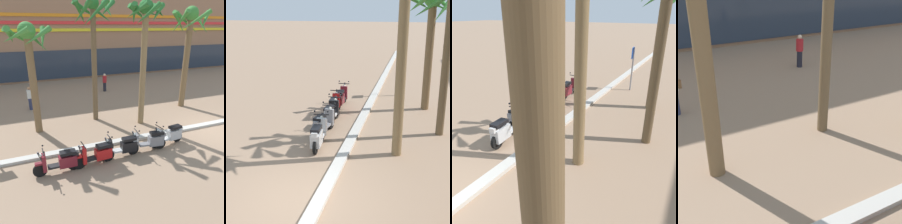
% 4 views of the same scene
% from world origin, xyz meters
% --- Properties ---
extents(pedestrian_by_palm_tree, '(0.34, 0.34, 1.52)m').
position_xyz_m(pedestrian_by_palm_tree, '(-2.98, 9.32, 0.79)').
color(pedestrian_by_palm_tree, black).
rests_on(pedestrian_by_palm_tree, ground).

